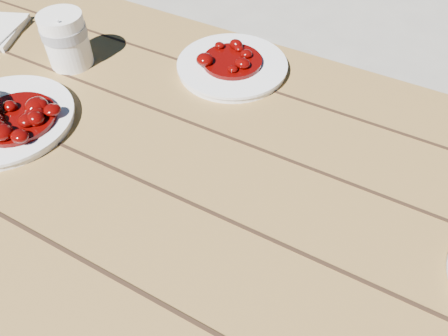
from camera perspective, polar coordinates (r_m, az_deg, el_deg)
The scene contains 7 objects.
ground at distance 1.41m, azimuth -4.40°, elevation -19.55°, with size 60.00×60.00×0.00m, color gray.
picnic_table at distance 0.89m, azimuth -6.57°, elevation -4.88°, with size 2.00×1.55×0.75m.
main_plate at distance 0.90m, azimuth -26.72°, elevation 5.59°, with size 0.25×0.25×0.02m, color white.
goulash_stew at distance 0.87m, azimuth -25.86°, elevation 6.63°, with size 0.14×0.14×0.04m, color #550403, non-canonical shape.
coffee_cup at distance 0.99m, azimuth -19.92°, elevation 15.44°, with size 0.09×0.09×0.11m, color white.
second_plate at distance 0.94m, azimuth 1.07°, elevation 13.11°, with size 0.23×0.23×0.02m, color white.
second_stew at distance 0.93m, azimuth 1.10°, elevation 14.58°, with size 0.12×0.12×0.04m, color #550403, non-canonical shape.
Camera 1 is at (0.35, -0.42, 1.30)m, focal length 35.00 mm.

